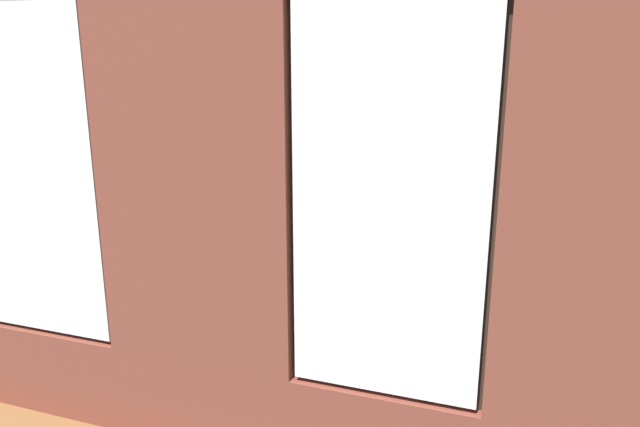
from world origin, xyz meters
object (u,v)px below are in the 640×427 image
Objects in this scene: couch_by_window at (271,355)px; potted_plant_near_tv at (103,200)px; potted_plant_beside_window_right at (29,304)px; media_console at (120,224)px; remote_gray at (373,253)px; potted_plant_between_couches at (460,360)px; potted_plant_foreground_right at (196,173)px; couch_left at (626,304)px; cup_ceramic at (282,248)px; table_plant_small at (336,245)px; coffee_table at (329,259)px; remote_black at (314,248)px; candle_jar at (329,249)px; tv_flatscreen at (115,169)px; potted_plant_corner_near_left at (621,221)px; papasan_chair at (314,208)px; potted_plant_by_left_couch at (571,246)px; potted_plant_mid_room_small at (454,235)px.

potted_plant_near_tv reaches higher than couch_by_window.
media_console is at bearing -67.11° from potted_plant_beside_window_right.
potted_plant_between_couches is (-1.12, 2.03, 0.07)m from remote_gray.
potted_plant_foreground_right is (3.10, -1.85, 0.25)m from remote_gray.
couch_left is 17.82× the size of cup_ceramic.
table_plant_small is at bearing -86.89° from couch_by_window.
table_plant_small reaches higher than coffee_table.
couch_left is 4.98m from potted_plant_beside_window_right.
potted_plant_beside_window_right is at bearing 47.35° from coffee_table.
couch_left is at bearing -30.13° from remote_black.
remote_black is 2.32m from potted_plant_near_tv.
candle_jar is 0.11× the size of potted_plant_beside_window_right.
tv_flatscreen is (2.79, -0.51, 0.55)m from remote_black.
potted_plant_near_tv is at bearing 24.12° from potted_plant_corner_near_left.
potted_plant_near_tv is (1.68, 1.93, 0.43)m from papasan_chair.
potted_plant_corner_near_left is at bearing -155.88° from potted_plant_near_tv.
candle_jar is at bearing -39.79° from remote_gray.
couch_left is at bearing -143.81° from couch_by_window.
potted_plant_between_couches reaches higher than couch_left.
potted_plant_near_tv is (5.30, 2.37, 0.38)m from potted_plant_corner_near_left.
coffee_table is 0.26m from table_plant_small.
cup_ceramic is 0.10× the size of potted_plant_beside_window_right.
couch_by_window is at bearing -56.42° from couch_left.
coffee_table is 2.65m from potted_plant_by_left_couch.
tv_flatscreen is 1.16× the size of potted_plant_corner_near_left.
remote_black is (-0.27, -0.23, -0.04)m from cup_ceramic.
potted_plant_mid_room_small is (-0.68, -0.89, -0.00)m from remote_gray.
couch_left is at bearing 158.75° from potted_plant_foreground_right.
candle_jar is 0.68× the size of remote_gray.
papasan_chair is 1.98m from potted_plant_foreground_right.
remote_black is 2.64m from potted_plant_between_couches.
papasan_chair reaches higher than candle_jar.
candle_jar is at bearing 168.36° from tv_flatscreen.
media_console is (2.98, -0.61, -0.21)m from candle_jar.
potted_plant_beside_window_right reaches higher than remote_black.
potted_plant_near_tv is (2.86, 0.46, 0.42)m from remote_gray.
couch_by_window is 1.95m from candle_jar.
remote_black is at bearing -37.37° from table_plant_small.
tv_flatscreen is (3.10, -0.74, 0.41)m from table_plant_small.
remote_gray is 1.00× the size of remote_black.
potted_plant_foreground_right is (-0.30, -1.39, 0.41)m from media_console.
potted_plant_between_couches is at bearing 158.40° from potted_plant_near_tv.
couch_left is at bearing 177.90° from candle_jar.
table_plant_small is 2.26m from potted_plant_between_couches.
cup_ceramic is 0.17× the size of potted_plant_mid_room_small.
papasan_chair is at bearing -56.82° from potted_plant_between_couches.
table_plant_small is 0.22× the size of potted_plant_between_couches.
potted_plant_mid_room_small reaches higher than potted_plant_by_left_couch.
coffee_table is 2.40× the size of potted_plant_mid_room_small.
couch_by_window is at bearing -177.41° from potted_plant_beside_window_right.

